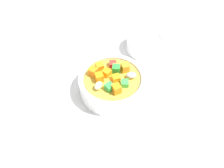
% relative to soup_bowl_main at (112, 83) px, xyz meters
% --- Properties ---
extents(ground_plane, '(1.40, 1.40, 0.02)m').
position_rel_soup_bowl_main_xyz_m(ground_plane, '(-0.00, 0.00, -0.04)').
color(ground_plane, silver).
extents(soup_bowl_main, '(0.16, 0.16, 0.07)m').
position_rel_soup_bowl_main_xyz_m(soup_bowl_main, '(0.00, 0.00, 0.00)').
color(soup_bowl_main, white).
rests_on(soup_bowl_main, ground_plane).
extents(spoon, '(0.12, 0.20, 0.01)m').
position_rel_soup_bowl_main_xyz_m(spoon, '(-0.17, -0.02, -0.03)').
color(spoon, silver).
rests_on(spoon, ground_plane).
extents(side_bowl_small, '(0.11, 0.11, 0.05)m').
position_rel_soup_bowl_main_xyz_m(side_bowl_small, '(-0.13, 0.13, -0.01)').
color(side_bowl_small, white).
rests_on(side_bowl_small, ground_plane).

